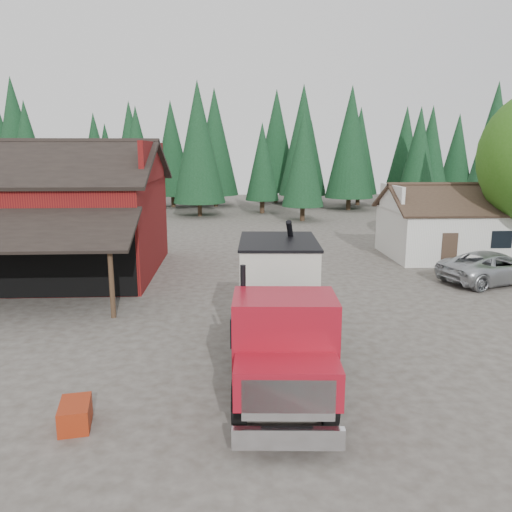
{
  "coord_description": "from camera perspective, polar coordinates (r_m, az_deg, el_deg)",
  "views": [
    {
      "loc": [
        -0.91,
        -17.15,
        6.49
      ],
      "look_at": [
        0.26,
        5.19,
        1.8
      ],
      "focal_mm": 35.0,
      "sensor_mm": 36.0,
      "label": 1
    }
  ],
  "objects": [
    {
      "name": "red_barn",
      "position": [
        29.12,
        -23.28,
        3.38
      ],
      "size": [
        12.8,
        13.63,
        7.18
      ],
      "color": "maroon",
      "rests_on": "ground"
    },
    {
      "name": "feed_truck",
      "position": [
        14.94,
        2.78,
        -5.66
      ],
      "size": [
        3.08,
        9.61,
        4.28
      ],
      "rotation": [
        0.0,
        0.0,
        -0.06
      ],
      "color": "black",
      "rests_on": "ground"
    },
    {
      "name": "farmhouse",
      "position": [
        33.55,
        21.57,
        2.74
      ],
      "size": [
        8.6,
        6.42,
        4.65
      ],
      "color": "silver",
      "rests_on": "ground"
    },
    {
      "name": "near_pine_d",
      "position": [
        51.25,
        -6.61,
        12.77
      ],
      "size": [
        5.28,
        5.28,
        13.4
      ],
      "color": "#382619",
      "rests_on": "ground"
    },
    {
      "name": "silver_car",
      "position": [
        27.8,
        25.55,
        -1.16
      ],
      "size": [
        6.24,
        4.27,
        1.59
      ],
      "primitive_type": "imported",
      "rotation": [
        0.0,
        0.0,
        1.89
      ],
      "color": "#B5B9BD",
      "rests_on": "ground"
    },
    {
      "name": "near_pine_b",
      "position": [
        47.65,
        5.45,
        11.07
      ],
      "size": [
        3.96,
        3.96,
        10.4
      ],
      "color": "#382619",
      "rests_on": "ground"
    },
    {
      "name": "ground",
      "position": [
        18.36,
        0.04,
        -8.86
      ],
      "size": [
        120.0,
        120.0,
        0.0
      ],
      "primitive_type": "plane",
      "color": "#443E36",
      "rests_on": "ground"
    },
    {
      "name": "conifer_backdrop",
      "position": [
        59.51,
        -2.11,
        5.57
      ],
      "size": [
        76.0,
        16.0,
        16.0
      ],
      "primitive_type": null,
      "color": "#113318",
      "rests_on": "ground"
    },
    {
      "name": "equip_box",
      "position": [
        13.3,
        -19.96,
        -16.67
      ],
      "size": [
        0.88,
        1.21,
        0.6
      ],
      "primitive_type": "cube",
      "rotation": [
        0.0,
        0.0,
        0.18
      ],
      "color": "maroon",
      "rests_on": "ground"
    },
    {
      "name": "near_pine_c",
      "position": [
        48.85,
        25.49,
        11.19
      ],
      "size": [
        4.84,
        4.84,
        12.4
      ],
      "color": "#382619",
      "rests_on": "ground"
    }
  ]
}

